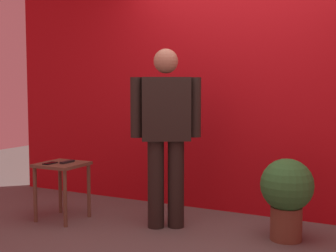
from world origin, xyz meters
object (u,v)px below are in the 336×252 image
(tv_remote, at_px, (67,162))
(side_table, at_px, (62,174))
(cell_phone, at_px, (50,163))
(potted_plant, at_px, (287,192))
(standing_person, at_px, (166,128))

(tv_remote, bearing_deg, side_table, -150.00)
(side_table, relative_size, cell_phone, 3.85)
(tv_remote, height_order, potted_plant, potted_plant)
(tv_remote, bearing_deg, cell_phone, -133.97)
(side_table, bearing_deg, standing_person, 13.02)
(standing_person, relative_size, potted_plant, 2.36)
(cell_phone, height_order, potted_plant, potted_plant)
(side_table, distance_m, tv_remote, 0.13)
(side_table, distance_m, potted_plant, 2.09)
(standing_person, bearing_deg, potted_plant, 7.10)
(cell_phone, height_order, tv_remote, tv_remote)
(cell_phone, bearing_deg, standing_person, 15.50)
(standing_person, distance_m, tv_remote, 1.04)
(standing_person, relative_size, cell_phone, 11.25)
(side_table, xyz_separation_m, potted_plant, (2.06, 0.36, -0.04))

